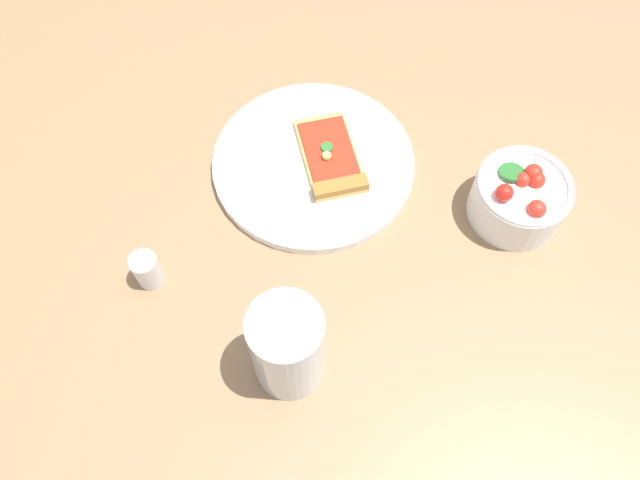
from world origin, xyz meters
TOP-DOWN VIEW (x-y plane):
  - ground_plane at (0.00, 0.00)m, footprint 2.40×2.40m
  - plate at (0.04, -0.01)m, footprint 0.28×0.28m
  - pizza_slice_main at (0.01, -0.01)m, footprint 0.12×0.15m
  - salad_bowl at (-0.24, 0.02)m, footprint 0.12×0.12m
  - soda_glass at (0.02, 0.27)m, footprint 0.08×0.08m
  - pepper_shaker at (0.21, 0.19)m, footprint 0.03×0.03m

SIDE VIEW (x-z plane):
  - ground_plane at x=0.00m, z-range 0.00..0.00m
  - plate at x=0.04m, z-range 0.00..0.01m
  - pizza_slice_main at x=0.01m, z-range 0.01..0.03m
  - pepper_shaker at x=0.21m, z-range 0.00..0.06m
  - salad_bowl at x=-0.24m, z-range -0.01..0.08m
  - soda_glass at x=0.02m, z-range 0.00..0.13m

